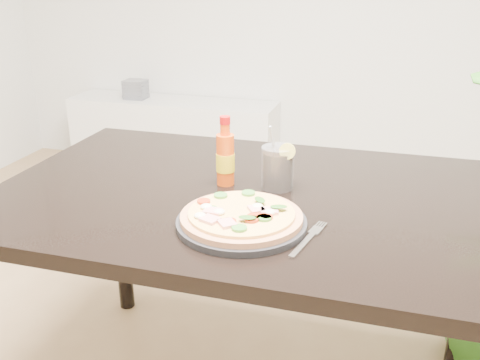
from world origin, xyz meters
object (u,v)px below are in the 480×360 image
(fork, at_px, (309,238))
(media_console, at_px, (174,136))
(pizza, at_px, (241,216))
(plate, at_px, (241,223))
(dining_table, at_px, (252,219))
(hot_sauce_bottle, at_px, (225,158))
(cola_cup, at_px, (278,168))

(fork, xyz_separation_m, media_console, (-1.27, 2.17, -0.50))
(pizza, xyz_separation_m, fork, (0.16, -0.02, -0.02))
(plate, xyz_separation_m, fork, (0.16, -0.02, -0.01))
(dining_table, relative_size, pizza, 4.88)
(fork, bearing_deg, dining_table, 142.94)
(dining_table, distance_m, hot_sauce_bottle, 0.19)
(hot_sauce_bottle, bearing_deg, dining_table, -21.50)
(cola_cup, bearing_deg, hot_sauce_bottle, -174.12)
(dining_table, relative_size, media_console, 1.00)
(cola_cup, bearing_deg, dining_table, -139.43)
(dining_table, xyz_separation_m, plate, (0.03, -0.21, 0.09))
(hot_sauce_bottle, bearing_deg, plate, -64.31)
(dining_table, xyz_separation_m, pizza, (0.03, -0.21, 0.11))
(cola_cup, xyz_separation_m, media_console, (-1.13, 1.89, -0.56))
(plate, xyz_separation_m, media_console, (-1.10, 2.15, -0.51))
(dining_table, relative_size, plate, 4.56)
(cola_cup, distance_m, fork, 0.31)
(pizza, xyz_separation_m, cola_cup, (0.03, 0.26, 0.03))
(pizza, height_order, media_console, pizza)
(plate, height_order, cola_cup, cola_cup)
(plate, bearing_deg, media_console, 117.19)
(hot_sauce_bottle, distance_m, fork, 0.39)
(cola_cup, height_order, media_console, cola_cup)
(fork, bearing_deg, cola_cup, 128.70)
(pizza, xyz_separation_m, media_console, (-1.10, 2.15, -0.53))
(media_console, bearing_deg, plate, -62.81)
(dining_table, xyz_separation_m, hot_sauce_bottle, (-0.09, 0.03, 0.16))
(dining_table, height_order, pizza, pizza)
(dining_table, height_order, media_console, dining_table)
(plate, height_order, fork, plate)
(dining_table, relative_size, fork, 7.48)
(dining_table, relative_size, hot_sauce_bottle, 7.18)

